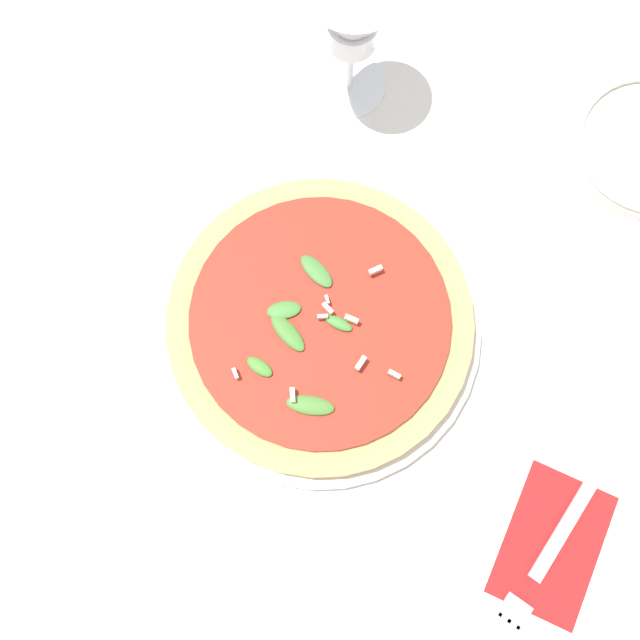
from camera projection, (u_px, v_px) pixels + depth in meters
name	position (u px, v px, depth m)	size (l,w,h in m)	color
ground_plane	(350.00, 331.00, 0.72)	(6.00, 6.00, 0.00)	silver
pizza_arugula_main	(320.00, 324.00, 0.70)	(0.30, 0.30, 0.05)	silver
wine_glass	(353.00, 23.00, 0.69)	(0.09, 0.09, 0.15)	white
napkin	(553.00, 544.00, 0.66)	(0.13, 0.08, 0.01)	#B21E1E
fork	(550.00, 552.00, 0.66)	(0.22, 0.05, 0.00)	silver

